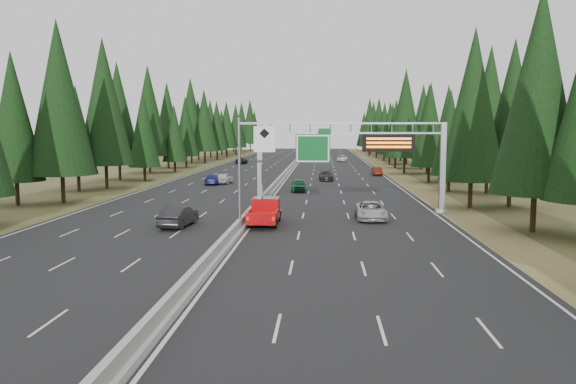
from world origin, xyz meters
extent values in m
cube|color=black|center=(0.00, 80.00, 0.04)|extent=(32.00, 260.00, 0.08)
cube|color=olive|center=(17.80, 80.00, 0.03)|extent=(3.60, 260.00, 0.06)
cube|color=#413F1E|center=(-17.80, 80.00, 0.03)|extent=(3.60, 260.00, 0.06)
cube|color=gray|center=(0.00, 80.00, 0.23)|extent=(0.70, 260.00, 0.30)
cube|color=gray|center=(0.00, 80.00, 0.63)|extent=(0.30, 260.00, 0.60)
cube|color=slate|center=(0.35, 35.00, 3.98)|extent=(0.45, 0.45, 7.80)
cube|color=gray|center=(0.35, 35.00, 0.23)|extent=(0.90, 0.90, 0.30)
cube|color=slate|center=(16.20, 35.00, 3.98)|extent=(0.45, 0.45, 7.80)
cube|color=gray|center=(16.20, 35.00, 0.23)|extent=(0.90, 0.90, 0.30)
cube|color=slate|center=(8.28, 35.00, 7.80)|extent=(15.85, 0.35, 0.16)
cube|color=slate|center=(8.28, 35.00, 6.96)|extent=(15.85, 0.35, 0.16)
cube|color=#054C19|center=(5.00, 34.75, 5.63)|extent=(3.00, 0.10, 2.50)
cube|color=silver|center=(5.00, 34.69, 5.63)|extent=(2.85, 0.02, 2.35)
cube|color=#054C19|center=(6.00, 34.75, 7.13)|extent=(1.10, 0.10, 0.45)
cube|color=black|center=(11.50, 34.70, 6.13)|extent=(4.50, 0.40, 1.50)
cube|color=orange|center=(11.50, 34.48, 6.48)|extent=(3.80, 0.02, 0.18)
cube|color=orange|center=(11.50, 34.48, 6.13)|extent=(3.80, 0.02, 0.18)
cube|color=orange|center=(11.50, 34.48, 5.78)|extent=(3.80, 0.02, 0.18)
cylinder|color=slate|center=(0.00, 25.00, 4.08)|extent=(0.20, 0.20, 8.00)
cube|color=gray|center=(0.00, 25.00, 0.18)|extent=(0.50, 0.50, 0.20)
cube|color=slate|center=(1.00, 25.00, 7.68)|extent=(2.00, 0.15, 0.15)
cube|color=silver|center=(1.80, 24.88, 6.58)|extent=(1.50, 0.06, 1.80)
cylinder|color=black|center=(20.76, 26.19, 1.38)|extent=(0.40, 0.40, 2.75)
cone|color=black|center=(20.76, 26.19, 9.97)|extent=(6.19, 6.19, 14.44)
cylinder|color=black|center=(19.43, 38.07, 1.31)|extent=(0.40, 0.40, 2.63)
cone|color=black|center=(19.43, 38.07, 9.53)|extent=(5.91, 5.91, 13.80)
cylinder|color=black|center=(23.40, 39.48, 1.25)|extent=(0.40, 0.40, 2.50)
cone|color=black|center=(23.40, 39.48, 9.07)|extent=(5.63, 5.63, 13.13)
cylinder|color=black|center=(20.76, 53.09, 0.96)|extent=(0.40, 0.40, 1.92)
cone|color=black|center=(20.76, 53.09, 6.97)|extent=(4.33, 4.33, 10.10)
cylinder|color=black|center=(24.61, 51.09, 1.34)|extent=(0.40, 0.40, 2.67)
cone|color=black|center=(24.61, 51.09, 9.70)|extent=(6.02, 6.02, 14.04)
cylinder|color=black|center=(20.47, 64.14, 1.11)|extent=(0.40, 0.40, 2.21)
cone|color=black|center=(20.47, 64.14, 8.01)|extent=(4.97, 4.97, 11.60)
cylinder|color=black|center=(23.58, 67.36, 1.10)|extent=(0.40, 0.40, 2.19)
cone|color=black|center=(23.58, 67.36, 7.95)|extent=(4.94, 4.94, 11.52)
cylinder|color=black|center=(19.34, 79.54, 1.38)|extent=(0.40, 0.40, 2.76)
cone|color=black|center=(19.34, 79.54, 10.00)|extent=(6.20, 6.20, 14.48)
cylinder|color=black|center=(23.42, 81.43, 1.19)|extent=(0.40, 0.40, 2.38)
cone|color=black|center=(23.42, 81.43, 8.62)|extent=(5.35, 5.35, 12.48)
cylinder|color=black|center=(19.78, 94.68, 1.05)|extent=(0.40, 0.40, 2.11)
cone|color=black|center=(19.78, 94.68, 7.64)|extent=(4.74, 4.74, 11.07)
cylinder|color=black|center=(24.47, 92.64, 1.27)|extent=(0.40, 0.40, 2.53)
cone|color=black|center=(24.47, 92.64, 9.19)|extent=(5.70, 5.70, 13.30)
cylinder|color=black|center=(20.03, 106.43, 1.07)|extent=(0.40, 0.40, 2.14)
cone|color=black|center=(20.03, 106.43, 7.76)|extent=(4.82, 4.82, 11.24)
cylinder|color=black|center=(23.99, 109.07, 1.38)|extent=(0.40, 0.40, 2.76)
cone|color=black|center=(23.99, 109.07, 10.02)|extent=(6.22, 6.22, 14.51)
cylinder|color=black|center=(20.53, 121.89, 1.13)|extent=(0.40, 0.40, 2.25)
cone|color=black|center=(20.53, 121.89, 8.16)|extent=(5.06, 5.06, 11.82)
cylinder|color=black|center=(24.40, 121.26, 1.26)|extent=(0.40, 0.40, 2.53)
cone|color=black|center=(24.40, 121.26, 9.16)|extent=(5.69, 5.69, 13.27)
cylinder|color=black|center=(20.05, 135.77, 1.07)|extent=(0.40, 0.40, 2.14)
cone|color=black|center=(20.05, 135.77, 7.77)|extent=(4.83, 4.83, 11.26)
cylinder|color=black|center=(23.87, 133.62, 1.15)|extent=(0.40, 0.40, 2.29)
cone|color=black|center=(23.87, 133.62, 8.31)|extent=(5.16, 5.16, 12.04)
cylinder|color=black|center=(19.11, 147.55, 1.32)|extent=(0.40, 0.40, 2.63)
cone|color=black|center=(19.11, 147.55, 9.54)|extent=(5.92, 5.92, 13.82)
cylinder|color=black|center=(24.14, 150.22, 0.95)|extent=(0.40, 0.40, 1.91)
cone|color=black|center=(24.14, 150.22, 6.92)|extent=(4.30, 4.30, 10.03)
cylinder|color=black|center=(20.68, 161.84, 1.00)|extent=(0.40, 0.40, 1.99)
cone|color=black|center=(20.68, 161.84, 7.23)|extent=(4.49, 4.49, 10.47)
cylinder|color=black|center=(23.19, 162.82, 1.40)|extent=(0.40, 0.40, 2.80)
cone|color=black|center=(23.19, 162.82, 10.14)|extent=(6.29, 6.29, 14.68)
cylinder|color=black|center=(19.41, 175.45, 1.03)|extent=(0.40, 0.40, 2.07)
cone|color=black|center=(19.41, 175.45, 7.49)|extent=(4.65, 4.65, 10.85)
cylinder|color=black|center=(23.15, 178.79, 0.92)|extent=(0.40, 0.40, 1.84)
cone|color=black|center=(23.15, 178.79, 6.67)|extent=(4.14, 4.14, 9.66)
cylinder|color=black|center=(20.76, 192.16, 1.12)|extent=(0.40, 0.40, 2.25)
cone|color=black|center=(20.76, 192.16, 8.15)|extent=(5.06, 5.06, 11.81)
cylinder|color=black|center=(23.91, 189.63, 1.42)|extent=(0.40, 0.40, 2.84)
cone|color=black|center=(23.91, 189.63, 10.30)|extent=(6.40, 6.40, 14.92)
cylinder|color=black|center=(-19.66, 39.35, 1.43)|extent=(0.40, 0.40, 2.86)
cone|color=black|center=(-19.66, 39.35, 10.36)|extent=(6.43, 6.43, 15.01)
cylinder|color=black|center=(-23.45, 37.78, 1.18)|extent=(0.40, 0.40, 2.35)
cone|color=black|center=(-23.45, 37.78, 8.52)|extent=(5.29, 5.29, 12.35)
cylinder|color=black|center=(-20.94, 53.82, 1.48)|extent=(0.40, 0.40, 2.96)
cone|color=black|center=(-20.94, 53.82, 10.72)|extent=(6.66, 6.66, 15.53)
cylinder|color=black|center=(-23.04, 50.53, 1.00)|extent=(0.40, 0.40, 2.01)
cone|color=black|center=(-23.04, 50.53, 7.28)|extent=(4.52, 4.52, 10.55)
cylinder|color=black|center=(-19.54, 64.48, 1.01)|extent=(0.40, 0.40, 2.02)
cone|color=black|center=(-19.54, 64.48, 7.32)|extent=(4.54, 4.54, 10.60)
cylinder|color=black|center=(-23.78, 66.11, 1.37)|extent=(0.40, 0.40, 2.74)
cone|color=black|center=(-23.78, 66.11, 9.93)|extent=(6.17, 6.17, 14.39)
cylinder|color=black|center=(-19.56, 81.12, 0.94)|extent=(0.40, 0.40, 1.88)
cone|color=black|center=(-19.56, 81.12, 6.81)|extent=(4.23, 4.23, 9.87)
cylinder|color=black|center=(-23.56, 79.75, 1.46)|extent=(0.40, 0.40, 2.91)
cone|color=black|center=(-23.56, 79.75, 10.55)|extent=(6.55, 6.55, 15.28)
cylinder|color=black|center=(-20.85, 94.35, 1.11)|extent=(0.40, 0.40, 2.23)
cone|color=black|center=(-20.85, 94.35, 8.08)|extent=(5.02, 5.02, 11.71)
cylinder|color=black|center=(-23.90, 92.52, 1.32)|extent=(0.40, 0.40, 2.63)
cone|color=black|center=(-23.90, 92.52, 9.54)|extent=(5.92, 5.92, 13.81)
cylinder|color=black|center=(-20.35, 109.47, 1.30)|extent=(0.40, 0.40, 2.61)
cone|color=black|center=(-20.35, 109.47, 9.46)|extent=(5.87, 5.87, 13.70)
cylinder|color=black|center=(-23.41, 109.75, 1.51)|extent=(0.40, 0.40, 3.02)
cone|color=black|center=(-23.41, 109.75, 10.95)|extent=(6.80, 6.80, 15.86)
cylinder|color=black|center=(-20.23, 123.55, 1.16)|extent=(0.40, 0.40, 2.32)
cone|color=black|center=(-20.23, 123.55, 8.42)|extent=(5.22, 5.22, 12.19)
cylinder|color=black|center=(-24.36, 121.14, 1.17)|extent=(0.40, 0.40, 2.35)
cone|color=black|center=(-24.36, 121.14, 8.50)|extent=(5.28, 5.28, 12.32)
cylinder|color=black|center=(-20.13, 136.93, 1.21)|extent=(0.40, 0.40, 2.43)
cone|color=black|center=(-20.13, 136.93, 8.79)|extent=(5.46, 5.46, 12.73)
cylinder|color=black|center=(-24.23, 135.30, 1.24)|extent=(0.40, 0.40, 2.49)
cone|color=black|center=(-24.23, 135.30, 9.01)|extent=(5.59, 5.59, 13.05)
cylinder|color=black|center=(-19.65, 149.94, 1.21)|extent=(0.40, 0.40, 2.42)
cone|color=black|center=(-19.65, 149.94, 8.77)|extent=(5.44, 5.44, 12.70)
cylinder|color=black|center=(-23.92, 150.37, 1.08)|extent=(0.40, 0.40, 2.16)
cone|color=black|center=(-23.92, 150.37, 7.83)|extent=(4.86, 4.86, 11.34)
cylinder|color=black|center=(-20.43, 164.09, 0.91)|extent=(0.40, 0.40, 1.82)
cone|color=black|center=(-20.43, 164.09, 6.60)|extent=(4.10, 4.10, 9.57)
cylinder|color=black|center=(-24.64, 161.92, 1.18)|extent=(0.40, 0.40, 2.35)
cone|color=black|center=(-24.64, 161.92, 8.53)|extent=(5.29, 5.29, 12.35)
cylinder|color=black|center=(-19.19, 179.09, 1.43)|extent=(0.40, 0.40, 2.86)
cone|color=black|center=(-19.19, 179.09, 10.37)|extent=(6.44, 6.44, 15.02)
cylinder|color=black|center=(-24.37, 175.30, 0.89)|extent=(0.40, 0.40, 1.78)
cone|color=black|center=(-24.37, 175.30, 6.44)|extent=(4.00, 4.00, 9.32)
cylinder|color=black|center=(-19.24, 191.65, 1.18)|extent=(0.40, 0.40, 2.36)
cone|color=black|center=(-19.24, 191.65, 8.55)|extent=(5.31, 5.31, 12.39)
cylinder|color=black|center=(-24.12, 193.01, 1.42)|extent=(0.40, 0.40, 2.85)
cone|color=black|center=(-24.12, 193.01, 10.32)|extent=(6.40, 6.40, 14.94)
imported|color=#AFB0B5|center=(9.76, 30.74, 0.79)|extent=(2.41, 5.16, 1.43)
cylinder|color=black|center=(0.59, 25.96, 0.51)|extent=(0.32, 0.85, 0.85)
cylinder|color=black|center=(2.41, 25.96, 0.51)|extent=(0.32, 0.85, 0.85)
cylinder|color=black|center=(0.59, 29.49, 0.51)|extent=(0.32, 0.85, 0.85)
cylinder|color=black|center=(2.41, 29.49, 0.51)|extent=(0.32, 0.85, 0.85)
cube|color=#B60B0D|center=(1.50, 27.78, 0.67)|extent=(2.14, 5.98, 0.32)
cube|color=#B60B0D|center=(1.50, 28.74, 1.41)|extent=(2.03, 2.35, 1.17)
cube|color=black|center=(1.50, 28.74, 1.73)|extent=(1.81, 2.03, 0.59)
cube|color=#B60B0D|center=(0.49, 26.18, 1.04)|extent=(0.11, 2.56, 0.64)
cube|color=#B60B0D|center=(2.51, 26.18, 1.04)|extent=(0.11, 2.56, 0.64)
cube|color=#B60B0D|center=(1.50, 24.89, 1.04)|extent=(2.14, 0.11, 0.64)
imported|color=#145831|center=(2.99, 51.48, 0.79)|extent=(1.86, 4.26, 1.43)
imported|color=#58170C|center=(14.50, 75.37, 0.74)|extent=(1.42, 4.02, 1.32)
imported|color=black|center=(6.35, 65.94, 0.77)|extent=(2.14, 4.83, 1.38)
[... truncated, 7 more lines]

